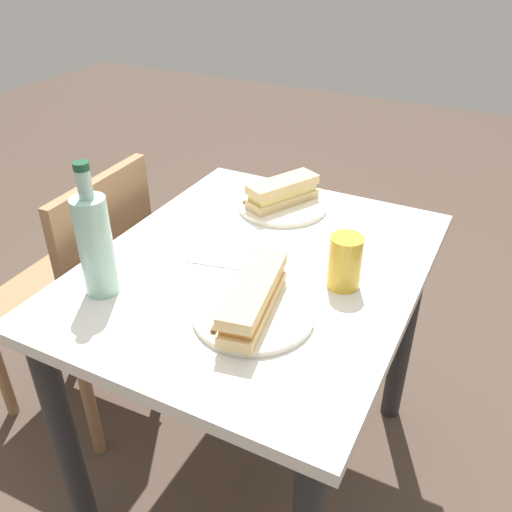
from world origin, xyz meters
The scene contains 12 objects.
ground_plane centered at (0.00, 0.00, 0.00)m, with size 8.00×8.00×0.00m, color #47382D.
dining_table centered at (0.00, 0.00, 0.59)m, with size 0.90×0.73×0.73m.
chair_far centered at (0.00, 0.56, 0.48)m, with size 0.41×0.41×0.84m.
plate_near centered at (-0.18, -0.09, 0.74)m, with size 0.25×0.25×0.01m, color silver.
baguette_sandwich_near centered at (-0.18, -0.09, 0.78)m, with size 0.26×0.11×0.07m.
knife_near centered at (-0.20, -0.03, 0.75)m, with size 0.18×0.05×0.01m.
plate_far centered at (0.29, 0.06, 0.74)m, with size 0.25×0.25×0.01m, color silver.
baguette_sandwich_far centered at (0.29, 0.06, 0.78)m, with size 0.21×0.15×0.07m.
knife_far centered at (0.30, 0.12, 0.75)m, with size 0.16×0.09×0.01m.
water_bottle centered at (-0.25, 0.24, 0.85)m, with size 0.07×0.07×0.30m.
beer_glass centered at (0.01, -0.21, 0.79)m, with size 0.07×0.07×0.12m, color gold.
paper_napkin centered at (0.01, 0.09, 0.73)m, with size 0.14×0.14×0.00m, color white.
Camera 1 is at (-0.95, -0.48, 1.41)m, focal length 38.09 mm.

